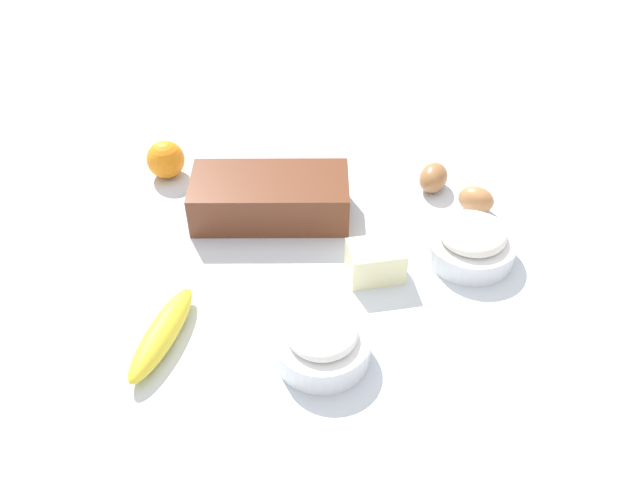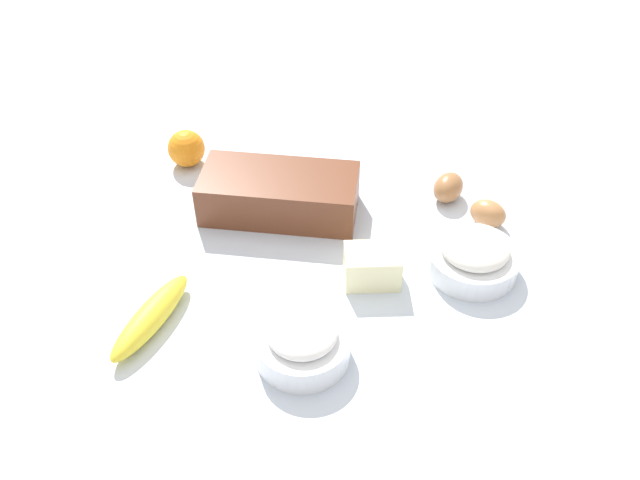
{
  "view_description": "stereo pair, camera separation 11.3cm",
  "coord_description": "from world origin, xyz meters",
  "px_view_note": "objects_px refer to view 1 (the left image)",
  "views": [
    {
      "loc": [
        -0.01,
        -0.84,
        0.79
      ],
      "look_at": [
        0.0,
        0.0,
        0.04
      ],
      "focal_mm": 37.96,
      "sensor_mm": 36.0,
      "label": 1
    },
    {
      "loc": [
        0.1,
        -0.83,
        0.79
      ],
      "look_at": [
        0.0,
        0.0,
        0.04
      ],
      "focal_mm": 37.96,
      "sensor_mm": 36.0,
      "label": 2
    }
  ],
  "objects_px": {
    "egg_near_butter": "(476,200)",
    "sugar_bowl": "(325,342)",
    "loaf_pan": "(270,197)",
    "butter_block": "(376,261)",
    "egg_beside_bowl": "(433,178)",
    "banana": "(162,333)",
    "orange_fruit": "(166,159)",
    "flour_bowl": "(471,244)"
  },
  "relations": [
    {
      "from": "sugar_bowl",
      "to": "butter_block",
      "type": "relative_size",
      "value": 1.56
    },
    {
      "from": "loaf_pan",
      "to": "orange_fruit",
      "type": "height_order",
      "value": "loaf_pan"
    },
    {
      "from": "loaf_pan",
      "to": "sugar_bowl",
      "type": "distance_m",
      "value": 0.34
    },
    {
      "from": "egg_near_butter",
      "to": "sugar_bowl",
      "type": "bearing_deg",
      "value": -130.09
    },
    {
      "from": "loaf_pan",
      "to": "butter_block",
      "type": "distance_m",
      "value": 0.24
    },
    {
      "from": "loaf_pan",
      "to": "butter_block",
      "type": "height_order",
      "value": "loaf_pan"
    },
    {
      "from": "loaf_pan",
      "to": "banana",
      "type": "bearing_deg",
      "value": -116.15
    },
    {
      "from": "flour_bowl",
      "to": "egg_beside_bowl",
      "type": "xyz_separation_m",
      "value": [
        -0.04,
        0.19,
        -0.01
      ]
    },
    {
      "from": "butter_block",
      "to": "egg_near_butter",
      "type": "distance_m",
      "value": 0.26
    },
    {
      "from": "banana",
      "to": "egg_beside_bowl",
      "type": "bearing_deg",
      "value": 39.2
    },
    {
      "from": "loaf_pan",
      "to": "flour_bowl",
      "type": "relative_size",
      "value": 1.87
    },
    {
      "from": "loaf_pan",
      "to": "orange_fruit",
      "type": "xyz_separation_m",
      "value": [
        -0.21,
        0.13,
        -0.01
      ]
    },
    {
      "from": "orange_fruit",
      "to": "butter_block",
      "type": "relative_size",
      "value": 0.81
    },
    {
      "from": "sugar_bowl",
      "to": "egg_beside_bowl",
      "type": "distance_m",
      "value": 0.46
    },
    {
      "from": "loaf_pan",
      "to": "sugar_bowl",
      "type": "bearing_deg",
      "value": -73.74
    },
    {
      "from": "flour_bowl",
      "to": "egg_beside_bowl",
      "type": "relative_size",
      "value": 2.13
    },
    {
      "from": "banana",
      "to": "butter_block",
      "type": "bearing_deg",
      "value": 23.09
    },
    {
      "from": "loaf_pan",
      "to": "sugar_bowl",
      "type": "height_order",
      "value": "loaf_pan"
    },
    {
      "from": "egg_near_butter",
      "to": "loaf_pan",
      "type": "bearing_deg",
      "value": -178.83
    },
    {
      "from": "flour_bowl",
      "to": "egg_near_butter",
      "type": "bearing_deg",
      "value": 75.56
    },
    {
      "from": "sugar_bowl",
      "to": "butter_block",
      "type": "distance_m",
      "value": 0.19
    },
    {
      "from": "egg_beside_bowl",
      "to": "banana",
      "type": "bearing_deg",
      "value": -140.8
    },
    {
      "from": "loaf_pan",
      "to": "egg_near_butter",
      "type": "relative_size",
      "value": 4.31
    },
    {
      "from": "flour_bowl",
      "to": "sugar_bowl",
      "type": "xyz_separation_m",
      "value": [
        -0.25,
        -0.21,
        0.0
      ]
    },
    {
      "from": "flour_bowl",
      "to": "sugar_bowl",
      "type": "bearing_deg",
      "value": -140.12
    },
    {
      "from": "banana",
      "to": "egg_near_butter",
      "type": "distance_m",
      "value": 0.61
    },
    {
      "from": "orange_fruit",
      "to": "egg_beside_bowl",
      "type": "relative_size",
      "value": 1.04
    },
    {
      "from": "sugar_bowl",
      "to": "banana",
      "type": "xyz_separation_m",
      "value": [
        -0.24,
        0.03,
        -0.01
      ]
    },
    {
      "from": "egg_near_butter",
      "to": "butter_block",
      "type": "bearing_deg",
      "value": -139.95
    },
    {
      "from": "flour_bowl",
      "to": "egg_beside_bowl",
      "type": "bearing_deg",
      "value": 100.59
    },
    {
      "from": "egg_near_butter",
      "to": "egg_beside_bowl",
      "type": "distance_m",
      "value": 0.1
    },
    {
      "from": "loaf_pan",
      "to": "egg_near_butter",
      "type": "distance_m",
      "value": 0.38
    },
    {
      "from": "banana",
      "to": "orange_fruit",
      "type": "height_order",
      "value": "orange_fruit"
    },
    {
      "from": "flour_bowl",
      "to": "banana",
      "type": "height_order",
      "value": "flour_bowl"
    },
    {
      "from": "sugar_bowl",
      "to": "egg_beside_bowl",
      "type": "relative_size",
      "value": 1.98
    },
    {
      "from": "flour_bowl",
      "to": "orange_fruit",
      "type": "bearing_deg",
      "value": 155.92
    },
    {
      "from": "egg_near_butter",
      "to": "banana",
      "type": "bearing_deg",
      "value": -149.82
    },
    {
      "from": "butter_block",
      "to": "egg_beside_bowl",
      "type": "xyz_separation_m",
      "value": [
        0.13,
        0.23,
        -0.0
      ]
    },
    {
      "from": "sugar_bowl",
      "to": "orange_fruit",
      "type": "relative_size",
      "value": 1.91
    },
    {
      "from": "banana",
      "to": "egg_beside_bowl",
      "type": "relative_size",
      "value": 2.69
    },
    {
      "from": "banana",
      "to": "egg_beside_bowl",
      "type": "height_order",
      "value": "egg_beside_bowl"
    },
    {
      "from": "banana",
      "to": "egg_near_butter",
      "type": "relative_size",
      "value": 2.91
    }
  ]
}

